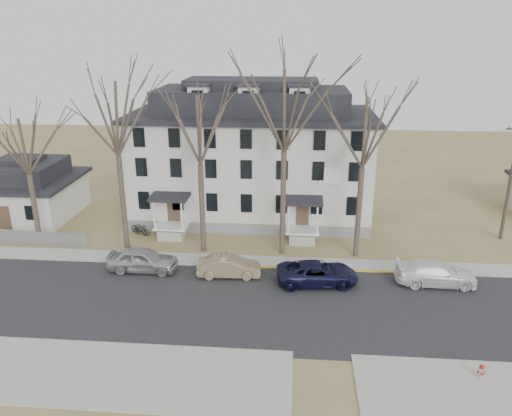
# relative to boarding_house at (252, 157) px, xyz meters

# --- Properties ---
(ground) EXTENTS (120.00, 120.00, 0.00)m
(ground) POSITION_rel_boarding_house_xyz_m (2.00, -17.95, -5.38)
(ground) COLOR olive
(ground) RESTS_ON ground
(main_road) EXTENTS (120.00, 10.00, 0.04)m
(main_road) POSITION_rel_boarding_house_xyz_m (2.00, -15.95, -5.38)
(main_road) COLOR #27272A
(main_road) RESTS_ON ground
(far_sidewalk) EXTENTS (120.00, 2.00, 0.08)m
(far_sidewalk) POSITION_rel_boarding_house_xyz_m (2.00, -9.95, -5.38)
(far_sidewalk) COLOR #A09F97
(far_sidewalk) RESTS_ON ground
(near_sidewalk_right) EXTENTS (14.00, 5.00, 0.08)m
(near_sidewalk_right) POSITION_rel_boarding_house_xyz_m (14.00, -22.95, -5.38)
(near_sidewalk_right) COLOR #A09F97
(near_sidewalk_right) RESTS_ON ground
(near_sidewalk_left) EXTENTS (20.00, 5.00, 0.08)m
(near_sidewalk_left) POSITION_rel_boarding_house_xyz_m (-6.00, -22.95, -5.38)
(near_sidewalk_left) COLOR #A09F97
(near_sidewalk_left) RESTS_ON ground
(yellow_curb) EXTENTS (14.00, 0.25, 0.06)m
(yellow_curb) POSITION_rel_boarding_house_xyz_m (7.00, -10.85, -5.38)
(yellow_curb) COLOR gold
(yellow_curb) RESTS_ON ground
(boarding_house) EXTENTS (20.80, 12.36, 12.05)m
(boarding_house) POSITION_rel_boarding_house_xyz_m (0.00, 0.00, 0.00)
(boarding_house) COLOR slate
(boarding_house) RESTS_ON ground
(small_house) EXTENTS (8.70, 8.70, 5.00)m
(small_house) POSITION_rel_boarding_house_xyz_m (-20.00, -1.96, -3.13)
(small_house) COLOR beige
(small_house) RESTS_ON ground
(fence) EXTENTS (14.00, 0.06, 1.20)m
(fence) POSITION_rel_boarding_house_xyz_m (-19.00, -8.45, -5.38)
(fence) COLOR gray
(fence) RESTS_ON ground
(tree_far_left) EXTENTS (8.40, 8.40, 13.72)m
(tree_far_left) POSITION_rel_boarding_house_xyz_m (-9.00, -8.15, 4.96)
(tree_far_left) COLOR #473B31
(tree_far_left) RESTS_ON ground
(tree_mid_left) EXTENTS (7.80, 7.80, 12.74)m
(tree_mid_left) POSITION_rel_boarding_house_xyz_m (-3.00, -8.15, 4.22)
(tree_mid_left) COLOR #473B31
(tree_mid_left) RESTS_ON ground
(tree_center) EXTENTS (9.00, 9.00, 14.70)m
(tree_center) POSITION_rel_boarding_house_xyz_m (3.00, -8.15, 5.71)
(tree_center) COLOR #473B31
(tree_center) RESTS_ON ground
(tree_mid_right) EXTENTS (7.80, 7.80, 12.74)m
(tree_mid_right) POSITION_rel_boarding_house_xyz_m (8.50, -8.15, 4.22)
(tree_mid_right) COLOR #473B31
(tree_mid_right) RESTS_ON ground
(tree_bungalow) EXTENTS (6.60, 6.60, 10.78)m
(tree_bungalow) POSITION_rel_boarding_house_xyz_m (-16.00, -8.15, 2.74)
(tree_bungalow) COLOR #473B31
(tree_bungalow) RESTS_ON ground
(utility_pole_far) EXTENTS (2.00, 0.28, 9.50)m
(utility_pole_far) POSITION_rel_boarding_house_xyz_m (20.50, -3.95, -0.47)
(utility_pole_far) COLOR #3D3023
(utility_pole_far) RESTS_ON ground
(car_silver) EXTENTS (4.87, 1.99, 1.66)m
(car_silver) POSITION_rel_boarding_house_xyz_m (-6.59, -11.93, -4.55)
(car_silver) COLOR #A8A8A8
(car_silver) RESTS_ON ground
(car_tan) EXTENTS (4.38, 1.76, 1.42)m
(car_tan) POSITION_rel_boarding_house_xyz_m (-0.48, -12.26, -4.67)
(car_tan) COLOR #8B7759
(car_tan) RESTS_ON ground
(car_navy) EXTENTS (5.58, 3.02, 1.49)m
(car_navy) POSITION_rel_boarding_house_xyz_m (5.47, -12.81, -4.64)
(car_navy) COLOR black
(car_navy) RESTS_ON ground
(car_white) EXTENTS (5.27, 2.17, 1.52)m
(car_white) POSITION_rel_boarding_house_xyz_m (13.26, -12.22, -4.62)
(car_white) COLOR white
(car_white) RESTS_ON ground
(bicycle_left) EXTENTS (1.86, 1.49, 0.95)m
(bicycle_left) POSITION_rel_boarding_house_xyz_m (-8.85, -5.52, -4.91)
(bicycle_left) COLOR black
(bicycle_left) RESTS_ON ground
(bicycle_right) EXTENTS (1.59, 0.87, 0.92)m
(bicycle_right) POSITION_rel_boarding_house_xyz_m (-8.54, -5.78, -4.92)
(bicycle_right) COLOR black
(bicycle_right) RESTS_ON ground
(fire_hydrant) EXTENTS (0.35, 0.33, 0.84)m
(fire_hydrant) POSITION_rel_boarding_house_xyz_m (13.02, -21.83, -4.96)
(fire_hydrant) COLOR #B7B7BA
(fire_hydrant) RESTS_ON ground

